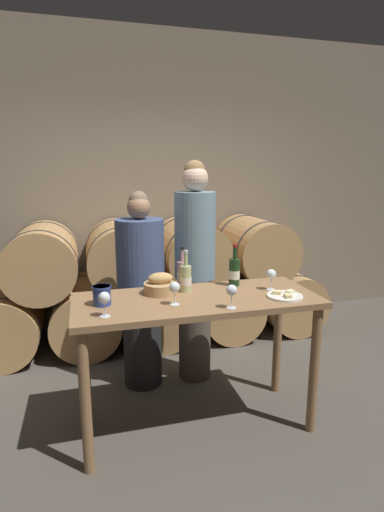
{
  "coord_description": "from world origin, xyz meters",
  "views": [
    {
      "loc": [
        -0.68,
        -2.39,
        1.76
      ],
      "look_at": [
        0.0,
        0.13,
        1.18
      ],
      "focal_mm": 28.0,
      "sensor_mm": 36.0,
      "label": 1
    }
  ],
  "objects_px": {
    "cheese_plate": "(285,296)",
    "wine_glass_left": "(175,288)",
    "blue_crock": "(102,295)",
    "wine_glass_far_left": "(104,299)",
    "person_right": "(195,270)",
    "wine_bottle_red": "(234,272)",
    "wine_glass_center": "(232,291)",
    "bread_basket": "(161,285)",
    "wine_glass_right": "(271,275)",
    "tasting_table": "(197,318)",
    "wine_bottle_rose": "(182,273)",
    "person_left": "(141,291)",
    "wine_bottle_white": "(186,278)"
  },
  "relations": [
    {
      "from": "person_right",
      "to": "person_left",
      "type": "bearing_deg",
      "value": -179.98
    },
    {
      "from": "person_right",
      "to": "wine_bottle_red",
      "type": "bearing_deg",
      "value": -70.98
    },
    {
      "from": "wine_bottle_white",
      "to": "blue_crock",
      "type": "distance_m",
      "value": 0.58
    },
    {
      "from": "person_right",
      "to": "wine_glass_right",
      "type": "relative_size",
      "value": 12.41
    },
    {
      "from": "person_right",
      "to": "cheese_plate",
      "type": "height_order",
      "value": "person_right"
    },
    {
      "from": "wine_bottle_red",
      "to": "person_right",
      "type": "bearing_deg",
      "value": 109.02
    },
    {
      "from": "person_left",
      "to": "wine_glass_right",
      "type": "distance_m",
      "value": 1.06
    },
    {
      "from": "tasting_table",
      "to": "person_right",
      "type": "relative_size",
      "value": 0.87
    },
    {
      "from": "bread_basket",
      "to": "wine_glass_right",
      "type": "relative_size",
      "value": 1.53
    },
    {
      "from": "tasting_table",
      "to": "person_right",
      "type": "bearing_deg",
      "value": 75.73
    },
    {
      "from": "tasting_table",
      "to": "cheese_plate",
      "type": "height_order",
      "value": "cheese_plate"
    },
    {
      "from": "blue_crock",
      "to": "wine_glass_far_left",
      "type": "relative_size",
      "value": 0.83
    },
    {
      "from": "wine_glass_left",
      "to": "wine_glass_center",
      "type": "bearing_deg",
      "value": -25.39
    },
    {
      "from": "wine_bottle_red",
      "to": "wine_bottle_rose",
      "type": "bearing_deg",
      "value": 167.52
    },
    {
      "from": "person_right",
      "to": "cheese_plate",
      "type": "relative_size",
      "value": 7.8
    },
    {
      "from": "tasting_table",
      "to": "bread_basket",
      "type": "bearing_deg",
      "value": 144.61
    },
    {
      "from": "person_right",
      "to": "cheese_plate",
      "type": "distance_m",
      "value": 0.89
    },
    {
      "from": "person_left",
      "to": "wine_bottle_white",
      "type": "relative_size",
      "value": 5.52
    },
    {
      "from": "wine_glass_right",
      "to": "tasting_table",
      "type": "bearing_deg",
      "value": -176.87
    },
    {
      "from": "cheese_plate",
      "to": "wine_glass_right",
      "type": "bearing_deg",
      "value": 95.86
    },
    {
      "from": "wine_bottle_red",
      "to": "wine_glass_left",
      "type": "xyz_separation_m",
      "value": [
        -0.5,
        -0.3,
        0.01
      ]
    },
    {
      "from": "wine_glass_center",
      "to": "wine_glass_right",
      "type": "distance_m",
      "value": 0.49
    },
    {
      "from": "person_right",
      "to": "wine_glass_far_left",
      "type": "bearing_deg",
      "value": -131.76
    },
    {
      "from": "wine_bottle_red",
      "to": "wine_glass_center",
      "type": "height_order",
      "value": "wine_bottle_red"
    },
    {
      "from": "person_left",
      "to": "wine_glass_left",
      "type": "xyz_separation_m",
      "value": [
        0.1,
        -0.77,
        0.25
      ]
    },
    {
      "from": "wine_glass_center",
      "to": "wine_glass_right",
      "type": "height_order",
      "value": "same"
    },
    {
      "from": "person_right",
      "to": "wine_glass_left",
      "type": "relative_size",
      "value": 12.41
    },
    {
      "from": "cheese_plate",
      "to": "wine_glass_left",
      "type": "height_order",
      "value": "wine_glass_left"
    },
    {
      "from": "person_right",
      "to": "wine_glass_center",
      "type": "xyz_separation_m",
      "value": [
        -0.03,
        -0.92,
        0.1
      ]
    },
    {
      "from": "blue_crock",
      "to": "wine_bottle_rose",
      "type": "bearing_deg",
      "value": 24.51
    },
    {
      "from": "wine_bottle_white",
      "to": "cheese_plate",
      "type": "distance_m",
      "value": 0.67
    },
    {
      "from": "blue_crock",
      "to": "wine_glass_left",
      "type": "bearing_deg",
      "value": -14.8
    },
    {
      "from": "wine_bottle_white",
      "to": "cheese_plate",
      "type": "xyz_separation_m",
      "value": [
        0.6,
        -0.29,
        -0.08
      ]
    },
    {
      "from": "cheese_plate",
      "to": "wine_glass_far_left",
      "type": "bearing_deg",
      "value": -177.34
    },
    {
      "from": "blue_crock",
      "to": "wine_glass_far_left",
      "type": "height_order",
      "value": "wine_glass_far_left"
    },
    {
      "from": "wine_bottle_red",
      "to": "wine_glass_right",
      "type": "height_order",
      "value": "wine_bottle_red"
    },
    {
      "from": "person_left",
      "to": "wine_bottle_red",
      "type": "height_order",
      "value": "person_left"
    },
    {
      "from": "tasting_table",
      "to": "blue_crock",
      "type": "relative_size",
      "value": 13.07
    },
    {
      "from": "wine_bottle_rose",
      "to": "bread_basket",
      "type": "xyz_separation_m",
      "value": [
        -0.18,
        -0.12,
        -0.04
      ]
    },
    {
      "from": "wine_bottle_rose",
      "to": "wine_bottle_white",
      "type": "bearing_deg",
      "value": -93.52
    },
    {
      "from": "tasting_table",
      "to": "wine_bottle_rose",
      "type": "height_order",
      "value": "wine_bottle_rose"
    },
    {
      "from": "person_left",
      "to": "wine_glass_far_left",
      "type": "bearing_deg",
      "value": -110.51
    },
    {
      "from": "blue_crock",
      "to": "wine_glass_center",
      "type": "height_order",
      "value": "wine_glass_center"
    },
    {
      "from": "bread_basket",
      "to": "wine_glass_left",
      "type": "relative_size",
      "value": 1.53
    },
    {
      "from": "blue_crock",
      "to": "person_left",
      "type": "bearing_deg",
      "value": 63.29
    },
    {
      "from": "person_left",
      "to": "bread_basket",
      "type": "height_order",
      "value": "person_left"
    },
    {
      "from": "person_right",
      "to": "wine_glass_right",
      "type": "distance_m",
      "value": 0.74
    },
    {
      "from": "wine_bottle_white",
      "to": "wine_bottle_rose",
      "type": "bearing_deg",
      "value": 86.48
    },
    {
      "from": "cheese_plate",
      "to": "wine_bottle_red",
      "type": "bearing_deg",
      "value": 123.81
    },
    {
      "from": "bread_basket",
      "to": "cheese_plate",
      "type": "height_order",
      "value": "bread_basket"
    }
  ]
}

